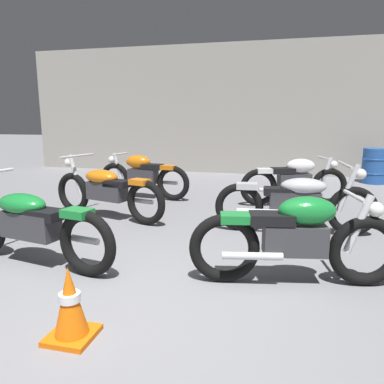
{
  "coord_description": "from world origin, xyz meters",
  "views": [
    {
      "loc": [
        1.17,
        -2.44,
        1.53
      ],
      "look_at": [
        0.0,
        2.34,
        0.55
      ],
      "focal_mm": 34.09,
      "sensor_mm": 36.0,
      "label": 1
    }
  ],
  "objects_px": {
    "motorcycle_right_row_2": "(295,180)",
    "traffic_cone": "(70,304)",
    "oil_drum": "(374,166)",
    "motorcycle_left_row_0": "(30,223)",
    "motorcycle_right_row_1": "(296,201)",
    "motorcycle_left_row_2": "(143,175)",
    "motorcycle_right_row_0": "(296,237)",
    "motorcycle_left_row_1": "(106,190)"
  },
  "relations": [
    {
      "from": "motorcycle_right_row_2",
      "to": "traffic_cone",
      "type": "height_order",
      "value": "motorcycle_right_row_2"
    },
    {
      "from": "motorcycle_right_row_2",
      "to": "oil_drum",
      "type": "relative_size",
      "value": 2.25
    },
    {
      "from": "motorcycle_left_row_0",
      "to": "motorcycle_right_row_2",
      "type": "relative_size",
      "value": 1.13
    },
    {
      "from": "motorcycle_right_row_1",
      "to": "motorcycle_left_row_2",
      "type": "bearing_deg",
      "value": 149.96
    },
    {
      "from": "motorcycle_left_row_2",
      "to": "motorcycle_right_row_1",
      "type": "xyz_separation_m",
      "value": [
        2.86,
        -1.65,
        -0.01
      ]
    },
    {
      "from": "motorcycle_right_row_2",
      "to": "oil_drum",
      "type": "xyz_separation_m",
      "value": [
        1.95,
        2.86,
        -0.03
      ]
    },
    {
      "from": "oil_drum",
      "to": "motorcycle_right_row_2",
      "type": "bearing_deg",
      "value": -124.31
    },
    {
      "from": "motorcycle_left_row_0",
      "to": "motorcycle_left_row_2",
      "type": "relative_size",
      "value": 1.09
    },
    {
      "from": "motorcycle_left_row_2",
      "to": "oil_drum",
      "type": "xyz_separation_m",
      "value": [
        4.85,
        2.92,
        -0.03
      ]
    },
    {
      "from": "motorcycle_right_row_0",
      "to": "motorcycle_right_row_2",
      "type": "distance_m",
      "value": 3.36
    },
    {
      "from": "motorcycle_left_row_2",
      "to": "traffic_cone",
      "type": "xyz_separation_m",
      "value": [
        1.24,
        -4.58,
        -0.2
      ]
    },
    {
      "from": "motorcycle_left_row_1",
      "to": "traffic_cone",
      "type": "height_order",
      "value": "motorcycle_left_row_1"
    },
    {
      "from": "traffic_cone",
      "to": "oil_drum",
      "type": "bearing_deg",
      "value": 64.34
    },
    {
      "from": "motorcycle_right_row_1",
      "to": "motorcycle_left_row_1",
      "type": "bearing_deg",
      "value": 178.08
    },
    {
      "from": "motorcycle_right_row_0",
      "to": "oil_drum",
      "type": "bearing_deg",
      "value": 71.77
    },
    {
      "from": "motorcycle_right_row_1",
      "to": "oil_drum",
      "type": "xyz_separation_m",
      "value": [
        1.99,
        4.58,
        -0.03
      ]
    },
    {
      "from": "motorcycle_left_row_2",
      "to": "oil_drum",
      "type": "distance_m",
      "value": 5.66
    },
    {
      "from": "motorcycle_left_row_0",
      "to": "motorcycle_right_row_1",
      "type": "bearing_deg",
      "value": 32.87
    },
    {
      "from": "traffic_cone",
      "to": "motorcycle_left_row_1",
      "type": "bearing_deg",
      "value": 112.25
    },
    {
      "from": "motorcycle_left_row_2",
      "to": "motorcycle_right_row_0",
      "type": "distance_m",
      "value": 4.32
    },
    {
      "from": "motorcycle_left_row_0",
      "to": "motorcycle_right_row_2",
      "type": "xyz_separation_m",
      "value": [
        2.83,
        3.52,
        0.01
      ]
    },
    {
      "from": "motorcycle_right_row_0",
      "to": "motorcycle_right_row_1",
      "type": "height_order",
      "value": "motorcycle_right_row_1"
    },
    {
      "from": "traffic_cone",
      "to": "motorcycle_left_row_2",
      "type": "bearing_deg",
      "value": 105.17
    },
    {
      "from": "motorcycle_left_row_0",
      "to": "motorcycle_right_row_1",
      "type": "xyz_separation_m",
      "value": [
        2.79,
        1.8,
        0.0
      ]
    },
    {
      "from": "motorcycle_right_row_0",
      "to": "motorcycle_right_row_1",
      "type": "xyz_separation_m",
      "value": [
        0.06,
        1.64,
        -0.01
      ]
    },
    {
      "from": "motorcycle_right_row_1",
      "to": "motorcycle_right_row_2",
      "type": "distance_m",
      "value": 1.72
    },
    {
      "from": "motorcycle_left_row_0",
      "to": "motorcycle_left_row_1",
      "type": "relative_size",
      "value": 1.02
    },
    {
      "from": "motorcycle_left_row_1",
      "to": "traffic_cone",
      "type": "bearing_deg",
      "value": -67.75
    },
    {
      "from": "motorcycle_left_row_2",
      "to": "motorcycle_right_row_1",
      "type": "bearing_deg",
      "value": -30.04
    },
    {
      "from": "motorcycle_right_row_0",
      "to": "oil_drum",
      "type": "height_order",
      "value": "motorcycle_right_row_0"
    },
    {
      "from": "motorcycle_left_row_2",
      "to": "oil_drum",
      "type": "relative_size",
      "value": 2.31
    },
    {
      "from": "traffic_cone",
      "to": "motorcycle_right_row_2",
      "type": "bearing_deg",
      "value": 70.4
    },
    {
      "from": "motorcycle_right_row_0",
      "to": "traffic_cone",
      "type": "bearing_deg",
      "value": -140.38
    },
    {
      "from": "motorcycle_left_row_2",
      "to": "motorcycle_right_row_0",
      "type": "xyz_separation_m",
      "value": [
        2.8,
        -3.29,
        0.0
      ]
    },
    {
      "from": "motorcycle_left_row_2",
      "to": "traffic_cone",
      "type": "bearing_deg",
      "value": -74.83
    },
    {
      "from": "oil_drum",
      "to": "motorcycle_left_row_1",
      "type": "bearing_deg",
      "value": -137.23
    },
    {
      "from": "motorcycle_left_row_0",
      "to": "motorcycle_left_row_1",
      "type": "distance_m",
      "value": 1.9
    },
    {
      "from": "motorcycle_right_row_1",
      "to": "motorcycle_right_row_2",
      "type": "bearing_deg",
      "value": 88.7
    },
    {
      "from": "motorcycle_left_row_0",
      "to": "oil_drum",
      "type": "bearing_deg",
      "value": 53.16
    },
    {
      "from": "motorcycle_right_row_1",
      "to": "traffic_cone",
      "type": "bearing_deg",
      "value": -118.87
    },
    {
      "from": "motorcycle_left_row_2",
      "to": "motorcycle_left_row_0",
      "type": "bearing_deg",
      "value": -88.81
    },
    {
      "from": "motorcycle_left_row_1",
      "to": "oil_drum",
      "type": "distance_m",
      "value": 6.6
    }
  ]
}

